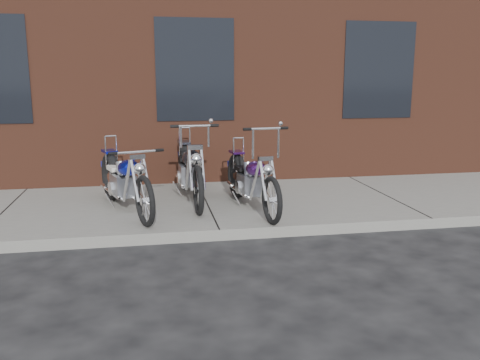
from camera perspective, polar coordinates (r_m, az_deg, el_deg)
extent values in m
plane|color=black|center=(6.64, -2.30, -6.86)|extent=(120.00, 120.00, 0.00)
cube|color=slate|center=(8.05, -3.80, -3.00)|extent=(22.00, 3.00, 0.15)
cube|color=brown|center=(14.39, -7.16, 19.15)|extent=(22.00, 10.00, 8.00)
torus|color=black|center=(8.08, -0.03, 0.29)|extent=(0.23, 0.74, 0.73)
torus|color=black|center=(6.63, 4.06, -2.60)|extent=(0.15, 0.66, 0.66)
cube|color=#8A929F|center=(7.48, 1.44, -0.72)|extent=(0.33, 0.44, 0.30)
ellipsoid|color=#571D7E|center=(7.16, 2.18, 1.11)|extent=(0.33, 0.58, 0.31)
cube|color=black|center=(7.69, 0.82, 1.15)|extent=(0.28, 0.31, 0.06)
cylinder|color=white|center=(6.68, 3.69, -0.14)|extent=(0.08, 0.30, 0.54)
cylinder|color=white|center=(6.70, 3.38, 5.69)|extent=(0.56, 0.10, 0.03)
cylinder|color=white|center=(7.94, 0.14, 2.90)|extent=(0.02, 0.02, 0.49)
cylinder|color=white|center=(7.75, 1.76, -1.27)|extent=(0.16, 0.91, 0.05)
torus|color=black|center=(8.17, -13.99, 0.19)|extent=(0.38, 0.77, 0.76)
torus|color=black|center=(6.62, -10.21, -2.64)|extent=(0.29, 0.68, 0.69)
cube|color=#8A929F|center=(7.53, -12.63, -0.79)|extent=(0.42, 0.50, 0.32)
ellipsoid|color=#0F1DCB|center=(7.19, -12.07, 1.15)|extent=(0.45, 0.64, 0.33)
cube|color=beige|center=(7.75, -13.28, 1.13)|extent=(0.34, 0.36, 0.06)
cylinder|color=white|center=(6.68, -10.66, -0.07)|extent=(0.14, 0.31, 0.57)
cylinder|color=white|center=(6.74, -11.12, 2.97)|extent=(0.56, 0.22, 0.03)
cylinder|color=white|center=(8.02, -13.97, 2.91)|extent=(0.03, 0.03, 0.51)
cylinder|color=white|center=(7.81, -12.18, -1.35)|extent=(0.35, 0.92, 0.05)
torus|color=black|center=(8.75, -6.12, 1.33)|extent=(0.19, 0.80, 0.80)
torus|color=black|center=(7.06, -4.52, -1.45)|extent=(0.10, 0.72, 0.72)
cube|color=#8A929F|center=(8.05, -5.55, 0.37)|extent=(0.33, 0.45, 0.33)
ellipsoid|color=#26272F|center=(7.69, -5.31, 2.27)|extent=(0.31, 0.62, 0.34)
cube|color=black|center=(8.30, -5.82, 2.25)|extent=(0.28, 0.32, 0.07)
cylinder|color=white|center=(7.14, -4.71, 1.07)|extent=(0.06, 0.32, 0.60)
cylinder|color=white|center=(7.19, -4.94, 5.98)|extent=(0.61, 0.06, 0.03)
cylinder|color=white|center=(8.59, -6.11, 3.99)|extent=(0.03, 0.03, 0.53)
cylinder|color=white|center=(8.34, -4.83, -0.24)|extent=(0.09, 1.00, 0.05)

